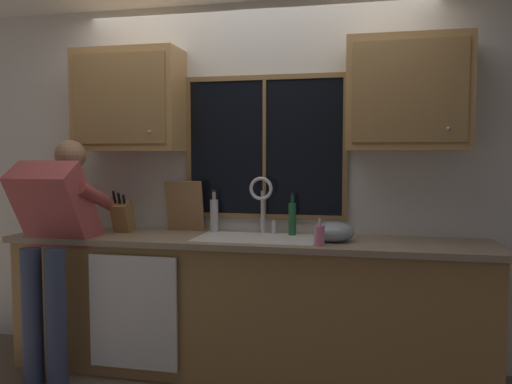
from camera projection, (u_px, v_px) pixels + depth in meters
The scene contains 21 objects.
back_wall at pixel (256, 182), 3.82m from camera, with size 5.56×0.12×2.55m, color silver.
window_glass at pixel (265, 148), 3.72m from camera, with size 1.10×0.02×0.95m, color black.
window_frame_top at pixel (265, 77), 3.67m from camera, with size 1.17×0.02×0.04m, color olive.
window_frame_bottom at pixel (264, 216), 3.74m from camera, with size 1.17×0.02×0.04m, color olive.
window_frame_left at pixel (189, 148), 3.83m from camera, with size 0.04×0.02×0.95m, color olive.
window_frame_right at pixel (345, 147), 3.59m from camera, with size 0.04×0.02×0.95m, color olive.
window_mullion_center at pixel (264, 148), 3.70m from camera, with size 0.02×0.02×0.95m, color olive.
lower_cabinet_run at pixel (245, 308), 3.53m from camera, with size 3.16×0.58×0.88m, color #A07744.
countertop at pixel (244, 241), 3.48m from camera, with size 3.22×0.62×0.04m, color gray.
dishwasher_front at pixel (133, 312), 3.36m from camera, with size 0.60×0.02×0.74m, color white.
upper_cabinet_left at pixel (129, 101), 3.74m from camera, with size 0.76×0.36×0.72m.
upper_cabinet_right at pixel (407, 94), 3.33m from camera, with size 0.76×0.36×0.72m.
sink at pixel (256, 252), 3.48m from camera, with size 0.80×0.46×0.21m.
faucet at pixel (263, 198), 3.63m from camera, with size 0.18×0.09×0.40m.
person_standing at pixel (55, 232), 3.43m from camera, with size 0.53×0.68×1.58m.
knife_block at pixel (123, 217), 3.73m from camera, with size 0.12×0.18×0.32m.
cutting_board at pixel (185, 206), 3.79m from camera, with size 0.28×0.02×0.37m, color #997047.
mixing_bowl at pixel (333, 232), 3.35m from camera, with size 0.27×0.27×0.13m, color #8C99A8.
soap_dispenser at pixel (320, 235), 3.17m from camera, with size 0.06×0.07×0.17m.
bottle_green_glass at pixel (292, 218), 3.59m from camera, with size 0.05×0.05×0.29m.
bottle_tall_clear at pixel (214, 215), 3.74m from camera, with size 0.06×0.06×0.30m.
Camera 1 is at (0.81, -3.67, 1.47)m, focal length 36.64 mm.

